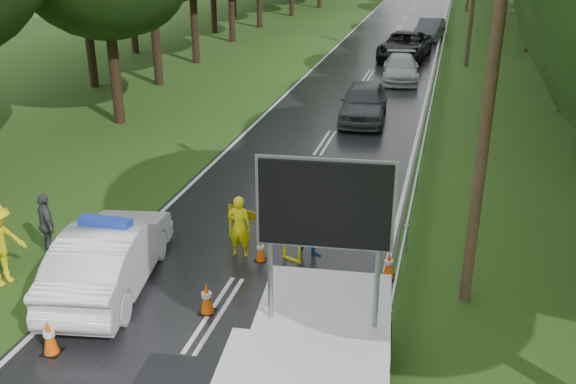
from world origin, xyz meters
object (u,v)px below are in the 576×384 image
(officer, at_px, (239,227))
(queue_car_second, at_px, (401,68))
(police_sedan, at_px, (109,257))
(queue_car_third, at_px, (405,46))
(work_truck, at_px, (312,383))
(queue_car_fourth, at_px, (430,29))
(queue_car_first, at_px, (364,102))
(barrier, at_px, (263,224))
(civilian, at_px, (313,228))

(officer, height_order, queue_car_second, officer)
(police_sedan, bearing_deg, queue_car_third, -108.14)
(work_truck, height_order, queue_car_fourth, work_truck)
(queue_car_first, height_order, queue_car_fourth, queue_car_first)
(work_truck, xyz_separation_m, officer, (-3.11, 5.72, -0.36))
(work_truck, relative_size, queue_car_first, 1.22)
(barrier, bearing_deg, queue_car_fourth, 109.55)
(work_truck, distance_m, queue_car_second, 26.39)
(police_sedan, distance_m, work_truck, 6.54)
(officer, xyz_separation_m, queue_car_second, (2.10, 20.65, -0.16))
(officer, relative_size, civilian, 1.00)
(queue_car_second, bearing_deg, barrier, -99.93)
(police_sedan, bearing_deg, civilian, -158.41)
(queue_car_first, distance_m, queue_car_fourth, 21.60)
(officer, distance_m, queue_car_first, 12.85)
(police_sedan, relative_size, queue_car_fourth, 1.12)
(civilian, relative_size, queue_car_first, 0.35)
(queue_car_first, xyz_separation_m, queue_car_second, (0.84, 7.86, -0.14))
(officer, bearing_deg, queue_car_first, -98.08)
(civilian, xyz_separation_m, queue_car_second, (0.32, 20.28, -0.16))
(civilian, bearing_deg, queue_car_third, 62.48)
(police_sedan, height_order, queue_car_fourth, police_sedan)
(queue_car_fourth, bearing_deg, civilian, -84.80)
(queue_car_second, bearing_deg, police_sedan, -106.50)
(officer, height_order, queue_car_third, officer)
(barrier, xyz_separation_m, queue_car_first, (0.76, 12.37, 0.05))
(barrier, height_order, officer, officer)
(officer, height_order, civilian, civilian)
(civilian, xyz_separation_m, queue_car_third, (0.00, 26.28, -0.01))
(barrier, bearing_deg, civilian, 21.51)
(police_sedan, height_order, queue_car_first, police_sedan)
(civilian, bearing_deg, queue_car_fourth, 60.58)
(work_truck, xyz_separation_m, queue_car_third, (-1.33, 32.37, -0.36))
(work_truck, distance_m, barrier, 6.69)
(work_truck, relative_size, civilian, 3.45)
(barrier, height_order, civilian, civilian)
(civilian, bearing_deg, work_truck, -105.22)
(queue_car_third, bearing_deg, police_sedan, -93.16)
(work_truck, distance_m, queue_car_fourth, 40.04)
(officer, relative_size, queue_car_third, 0.28)
(police_sedan, bearing_deg, queue_car_second, -111.02)
(police_sedan, xyz_separation_m, queue_car_fourth, (5.28, 36.50, -0.06))
(barrier, bearing_deg, police_sedan, -114.28)
(work_truck, distance_m, officer, 6.52)
(barrier, relative_size, queue_car_second, 0.49)
(barrier, relative_size, queue_car_fourth, 0.49)
(police_sedan, bearing_deg, barrier, -147.82)
(queue_car_third, bearing_deg, work_truck, -82.60)
(police_sedan, height_order, officer, police_sedan)
(queue_car_second, distance_m, queue_car_third, 6.01)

